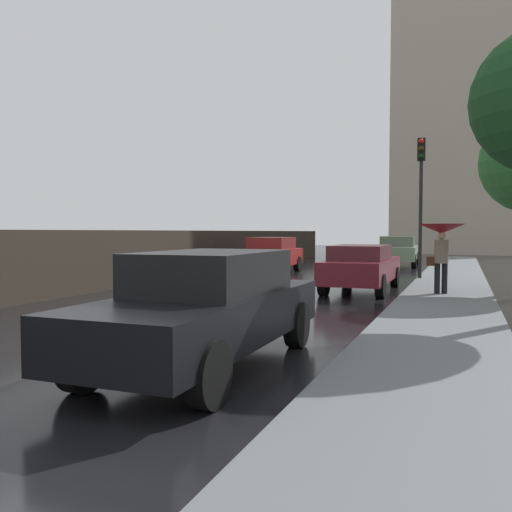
# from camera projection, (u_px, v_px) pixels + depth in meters

# --- Properties ---
(ground) EXTENTS (120.00, 120.00, 0.00)m
(ground) POSITION_uv_depth(u_px,v_px,m) (64.00, 348.00, 7.84)
(ground) COLOR black
(sidewalk_strip) EXTENTS (2.20, 60.00, 0.14)m
(sidewalk_strip) POSITION_uv_depth(u_px,v_px,m) (426.00, 378.00, 5.99)
(sidewalk_strip) COLOR slate
(sidewalk_strip) RESTS_ON ground
(car_red_near_kerb) EXTENTS (1.89, 4.07, 1.49)m
(car_red_near_kerb) POSITION_uv_depth(u_px,v_px,m) (271.00, 254.00, 22.14)
(car_red_near_kerb) COLOR maroon
(car_red_near_kerb) RESTS_ON ground
(car_black_mid_road) EXTENTS (1.74, 4.52, 1.46)m
(car_black_mid_road) POSITION_uv_depth(u_px,v_px,m) (208.00, 306.00, 6.81)
(car_black_mid_road) COLOR black
(car_black_mid_road) RESTS_ON ground
(car_maroon_far_ahead) EXTENTS (1.73, 4.56, 1.34)m
(car_maroon_far_ahead) POSITION_uv_depth(u_px,v_px,m) (362.00, 266.00, 15.33)
(car_maroon_far_ahead) COLOR maroon
(car_maroon_far_ahead) RESTS_ON ground
(car_green_behind_camera) EXTENTS (2.00, 4.55, 1.49)m
(car_green_behind_camera) POSITION_uv_depth(u_px,v_px,m) (398.00, 250.00, 26.51)
(car_green_behind_camera) COLOR slate
(car_green_behind_camera) RESTS_ON ground
(pedestrian_with_umbrella_near) EXTENTS (1.15, 1.15, 1.78)m
(pedestrian_with_umbrella_near) POSITION_uv_depth(u_px,v_px,m) (441.00, 236.00, 13.53)
(pedestrian_with_umbrella_near) COLOR black
(pedestrian_with_umbrella_near) RESTS_ON sidewalk_strip
(traffic_light) EXTENTS (0.26, 0.39, 4.73)m
(traffic_light) POSITION_uv_depth(u_px,v_px,m) (421.00, 182.00, 17.97)
(traffic_light) COLOR black
(traffic_light) RESTS_ON sidewalk_strip
(distant_tower) EXTENTS (13.06, 13.28, 33.38)m
(distant_tower) POSITION_uv_depth(u_px,v_px,m) (479.00, 49.00, 43.46)
(distant_tower) COLOR #B2A88E
(distant_tower) RESTS_ON ground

